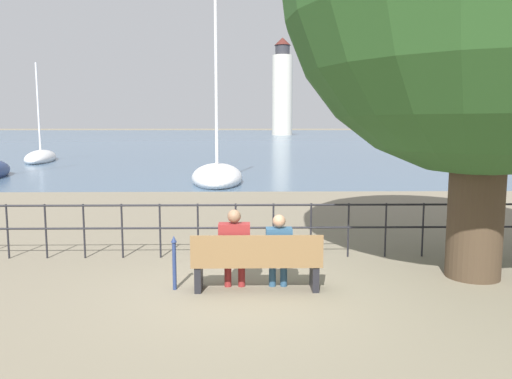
# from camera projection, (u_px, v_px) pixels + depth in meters

# --- Properties ---
(ground_plane) EXTENTS (1000.00, 1000.00, 0.00)m
(ground_plane) POSITION_uv_depth(u_px,v_px,m) (257.00, 289.00, 7.74)
(ground_plane) COLOR #7A705B
(harbor_water) EXTENTS (600.00, 300.00, 0.01)m
(harbor_water) POSITION_uv_depth(u_px,v_px,m) (247.00, 134.00, 168.04)
(harbor_water) COLOR #47607A
(harbor_water) RESTS_ON ground_plane
(park_bench) EXTENTS (1.99, 0.45, 0.90)m
(park_bench) POSITION_uv_depth(u_px,v_px,m) (257.00, 263.00, 7.62)
(park_bench) COLOR brown
(park_bench) RESTS_ON ground_plane
(seated_person_left) EXTENTS (0.48, 0.35, 1.26)m
(seated_person_left) POSITION_uv_depth(u_px,v_px,m) (234.00, 246.00, 7.65)
(seated_person_left) COLOR maroon
(seated_person_left) RESTS_ON ground_plane
(seated_person_right) EXTENTS (0.40, 0.35, 1.18)m
(seated_person_right) POSITION_uv_depth(u_px,v_px,m) (279.00, 248.00, 7.68)
(seated_person_right) COLOR navy
(seated_person_right) RESTS_ON ground_plane
(promenade_railing) EXTENTS (15.24, 0.04, 1.05)m
(promenade_railing) POSITION_uv_depth(u_px,v_px,m) (255.00, 222.00, 9.55)
(promenade_railing) COLOR black
(promenade_railing) RESTS_ON ground_plane
(closed_umbrella) EXTENTS (0.09, 0.09, 0.85)m
(closed_umbrella) POSITION_uv_depth(u_px,v_px,m) (174.00, 260.00, 7.67)
(closed_umbrella) COLOR navy
(closed_umbrella) RESTS_ON ground_plane
(sailboat_0) EXTENTS (2.55, 6.44, 8.55)m
(sailboat_0) POSITION_uv_depth(u_px,v_px,m) (217.00, 176.00, 22.66)
(sailboat_0) COLOR white
(sailboat_0) RESTS_ON ground_plane
(sailboat_1) EXTENTS (3.96, 8.45, 7.35)m
(sailboat_1) POSITION_uv_depth(u_px,v_px,m) (41.00, 157.00, 36.30)
(sailboat_1) COLOR white
(sailboat_1) RESTS_ON ground_plane
(harbor_lighthouse) EXTENTS (5.62, 5.62, 26.50)m
(harbor_lighthouse) POSITION_uv_depth(u_px,v_px,m) (282.00, 90.00, 137.35)
(harbor_lighthouse) COLOR beige
(harbor_lighthouse) RESTS_ON ground_plane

